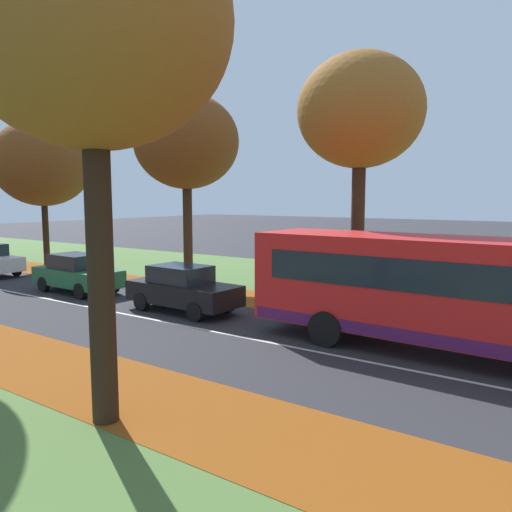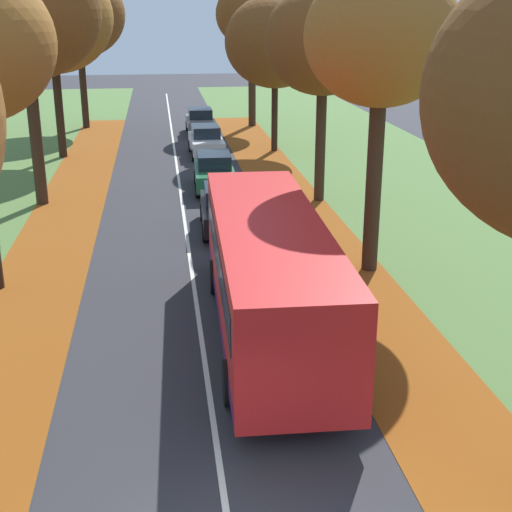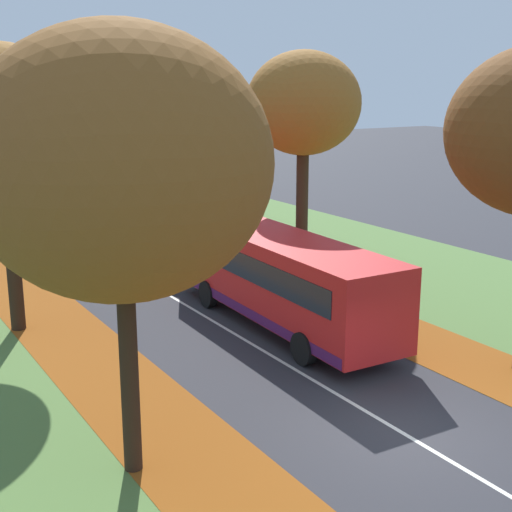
{
  "view_description": "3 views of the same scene",
  "coord_description": "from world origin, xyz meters",
  "px_view_note": "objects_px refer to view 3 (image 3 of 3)",
  "views": [
    {
      "loc": [
        -11.23,
        4.73,
        3.99
      ],
      "look_at": [
        1.06,
        13.22,
        2.23
      ],
      "focal_mm": 35.0,
      "sensor_mm": 36.0,
      "label": 1
    },
    {
      "loc": [
        -0.8,
        -8.37,
        7.81
      ],
      "look_at": [
        1.43,
        8.12,
        1.94
      ],
      "focal_mm": 50.0,
      "sensor_mm": 36.0,
      "label": 2
    },
    {
      "loc": [
        -10.68,
        -10.83,
        7.89
      ],
      "look_at": [
        1.26,
        8.47,
        2.23
      ],
      "focal_mm": 50.0,
      "sensor_mm": 36.0,
      "label": 3
    }
  ],
  "objects_px": {
    "tree_left_nearest": "(120,164)",
    "car_black_lead": "(160,249)",
    "car_green_following": "(111,224)",
    "car_grey_fourth_in_line": "(37,187)",
    "tree_right_near": "(304,105)",
    "tree_right_distant": "(72,89)",
    "tree_left_near": "(1,115)",
    "bus": "(280,275)",
    "tree_right_mid": "(207,109)",
    "car_white_third_in_line": "(67,202)",
    "tree_right_far": "(121,112)"
  },
  "relations": [
    {
      "from": "tree_right_near",
      "to": "tree_right_far",
      "type": "height_order",
      "value": "tree_right_near"
    },
    {
      "from": "bus",
      "to": "car_green_following",
      "type": "xyz_separation_m",
      "value": [
        -0.16,
        14.99,
        -0.89
      ]
    },
    {
      "from": "tree_left_nearest",
      "to": "tree_right_near",
      "type": "distance_m",
      "value": 15.16
    },
    {
      "from": "tree_right_distant",
      "to": "bus",
      "type": "height_order",
      "value": "tree_right_distant"
    },
    {
      "from": "car_grey_fourth_in_line",
      "to": "car_green_following",
      "type": "bearing_deg",
      "value": -91.1
    },
    {
      "from": "tree_right_distant",
      "to": "car_grey_fourth_in_line",
      "type": "height_order",
      "value": "tree_right_distant"
    },
    {
      "from": "tree_left_nearest",
      "to": "car_black_lead",
      "type": "xyz_separation_m",
      "value": [
        7.29,
        14.76,
        -5.54
      ]
    },
    {
      "from": "tree_right_far",
      "to": "bus",
      "type": "distance_m",
      "value": 24.23
    },
    {
      "from": "car_white_third_in_line",
      "to": "car_grey_fourth_in_line",
      "type": "xyz_separation_m",
      "value": [
        0.11,
        6.92,
        0.0
      ]
    },
    {
      "from": "tree_right_distant",
      "to": "bus",
      "type": "xyz_separation_m",
      "value": [
        -3.82,
        -32.53,
        -5.49
      ]
    },
    {
      "from": "car_grey_fourth_in_line",
      "to": "tree_left_nearest",
      "type": "bearing_deg",
      "value": -102.17
    },
    {
      "from": "tree_right_distant",
      "to": "car_black_lead",
      "type": "bearing_deg",
      "value": -99.77
    },
    {
      "from": "tree_right_near",
      "to": "car_grey_fourth_in_line",
      "type": "height_order",
      "value": "tree_right_near"
    },
    {
      "from": "bus",
      "to": "car_green_following",
      "type": "bearing_deg",
      "value": 90.62
    },
    {
      "from": "car_black_lead",
      "to": "car_white_third_in_line",
      "type": "xyz_separation_m",
      "value": [
        0.25,
        13.8,
        0.0
      ]
    },
    {
      "from": "tree_left_near",
      "to": "car_white_third_in_line",
      "type": "height_order",
      "value": "tree_left_near"
    },
    {
      "from": "tree_right_distant",
      "to": "car_black_lead",
      "type": "relative_size",
      "value": 2.21
    },
    {
      "from": "tree_right_mid",
      "to": "car_white_third_in_line",
      "type": "bearing_deg",
      "value": 111.88
    },
    {
      "from": "tree_right_distant",
      "to": "tree_right_far",
      "type": "bearing_deg",
      "value": -89.39
    },
    {
      "from": "car_green_following",
      "to": "tree_right_far",
      "type": "bearing_deg",
      "value": 64.47
    },
    {
      "from": "tree_left_near",
      "to": "tree_right_near",
      "type": "xyz_separation_m",
      "value": [
        11.25,
        0.07,
        0.1
      ]
    },
    {
      "from": "tree_right_mid",
      "to": "tree_left_near",
      "type": "bearing_deg",
      "value": -143.61
    },
    {
      "from": "tree_right_mid",
      "to": "tree_right_distant",
      "type": "relative_size",
      "value": 0.92
    },
    {
      "from": "tree_right_near",
      "to": "tree_left_nearest",
      "type": "bearing_deg",
      "value": -138.54
    },
    {
      "from": "bus",
      "to": "car_green_following",
      "type": "height_order",
      "value": "bus"
    },
    {
      "from": "car_black_lead",
      "to": "car_grey_fourth_in_line",
      "type": "relative_size",
      "value": 1.01
    },
    {
      "from": "tree_right_far",
      "to": "tree_right_distant",
      "type": "xyz_separation_m",
      "value": [
        -0.1,
        9.0,
        1.26
      ]
    },
    {
      "from": "tree_right_near",
      "to": "bus",
      "type": "height_order",
      "value": "tree_right_near"
    },
    {
      "from": "tree_right_near",
      "to": "tree_right_far",
      "type": "relative_size",
      "value": 1.07
    },
    {
      "from": "car_white_third_in_line",
      "to": "car_green_following",
      "type": "bearing_deg",
      "value": -91.24
    },
    {
      "from": "car_white_third_in_line",
      "to": "car_grey_fourth_in_line",
      "type": "height_order",
      "value": "same"
    },
    {
      "from": "car_black_lead",
      "to": "car_green_following",
      "type": "height_order",
      "value": "same"
    },
    {
      "from": "tree_left_nearest",
      "to": "tree_right_mid",
      "type": "height_order",
      "value": "tree_left_nearest"
    },
    {
      "from": "tree_right_near",
      "to": "car_white_third_in_line",
      "type": "relative_size",
      "value": 2.12
    },
    {
      "from": "tree_right_near",
      "to": "car_green_following",
      "type": "height_order",
      "value": "tree_right_near"
    },
    {
      "from": "tree_left_near",
      "to": "tree_right_distant",
      "type": "bearing_deg",
      "value": 68.41
    },
    {
      "from": "car_white_third_in_line",
      "to": "car_grey_fourth_in_line",
      "type": "distance_m",
      "value": 6.92
    },
    {
      "from": "tree_left_nearest",
      "to": "tree_right_distant",
      "type": "height_order",
      "value": "tree_right_distant"
    },
    {
      "from": "tree_right_near",
      "to": "car_grey_fourth_in_line",
      "type": "xyz_separation_m",
      "value": [
        -3.7,
        25.45,
        -6.11
      ]
    },
    {
      "from": "car_black_lead",
      "to": "car_grey_fourth_in_line",
      "type": "height_order",
      "value": "same"
    },
    {
      "from": "tree_left_near",
      "to": "car_green_following",
      "type": "distance_m",
      "value": 14.41
    },
    {
      "from": "tree_left_nearest",
      "to": "tree_left_near",
      "type": "bearing_deg",
      "value": 89.39
    },
    {
      "from": "tree_right_mid",
      "to": "car_black_lead",
      "type": "height_order",
      "value": "tree_right_mid"
    },
    {
      "from": "car_green_following",
      "to": "car_grey_fourth_in_line",
      "type": "distance_m",
      "value": 14.64
    },
    {
      "from": "tree_left_nearest",
      "to": "tree_right_distant",
      "type": "bearing_deg",
      "value": 73.52
    },
    {
      "from": "bus",
      "to": "tree_left_near",
      "type": "bearing_deg",
      "value": 151.08
    },
    {
      "from": "tree_right_far",
      "to": "car_white_third_in_line",
      "type": "bearing_deg",
      "value": -168.03
    },
    {
      "from": "tree_right_mid",
      "to": "car_black_lead",
      "type": "bearing_deg",
      "value": -139.6
    },
    {
      "from": "car_green_following",
      "to": "car_white_third_in_line",
      "type": "height_order",
      "value": "same"
    },
    {
      "from": "tree_right_far",
      "to": "car_grey_fourth_in_line",
      "type": "distance_m",
      "value": 8.82
    }
  ]
}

